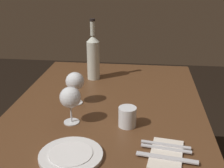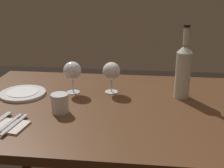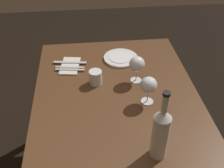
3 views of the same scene
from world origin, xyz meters
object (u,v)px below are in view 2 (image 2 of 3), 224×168
dinner_plate (23,93)px  wine_glass_left (111,72)px  fork_inner (8,124)px  water_tumbler (60,104)px  fork_outer (14,124)px  folded_napkin (2,125)px  wine_bottle (183,70)px  wine_glass_right (72,71)px

dinner_plate → wine_glass_left: bearing=-168.9°
wine_glass_left → fork_inner: wine_glass_left is taller
water_tumbler → fork_inner: bearing=42.4°
fork_inner → fork_outer: bearing=180.0°
dinner_plate → folded_napkin: 0.33m
wine_glass_left → wine_bottle: wine_bottle is taller
wine_bottle → wine_glass_left: bearing=-4.4°
folded_napkin → wine_bottle: bearing=-151.9°
folded_napkin → fork_outer: bearing=180.0°
fork_inner → wine_bottle: bearing=-151.1°
water_tumbler → wine_glass_left: bearing=-126.0°
wine_glass_right → fork_inner: wine_glass_right is taller
wine_glass_right → dinner_plate: size_ratio=0.72×
fork_inner → dinner_plate: bearing=-77.0°
water_tumbler → folded_napkin: bearing=38.4°
wine_glass_right → folded_napkin: bearing=63.8°
folded_napkin → wine_glass_right: bearing=-116.2°
water_tumbler → fork_outer: 0.21m
wine_bottle → folded_napkin: size_ratio=1.70×
wine_glass_right → fork_inner: bearing=66.9°
wine_glass_left → water_tumbler: 0.33m
fork_inner → folded_napkin: bearing=0.0°
wine_glass_right → wine_bottle: 0.53m
dinner_plate → folded_napkin: dinner_plate is taller
fork_outer → wine_glass_left: bearing=-128.7°
wine_glass_right → water_tumbler: 0.25m
water_tumbler → folded_napkin: (0.19, 0.15, -0.03)m
wine_glass_right → folded_napkin: size_ratio=0.79×
wine_glass_right → fork_outer: size_ratio=0.89×
wine_bottle → water_tumbler: wine_bottle is taller
wine_bottle → folded_napkin: 0.83m
fork_outer → fork_inner: bearing=0.0°
wine_glass_left → folded_napkin: 0.57m
wine_glass_left → folded_napkin: size_ratio=0.76×
folded_napkin → fork_inner: 0.03m
folded_napkin → fork_outer: (-0.05, 0.00, 0.01)m
wine_glass_right → dinner_plate: (0.24, 0.06, -0.10)m
folded_napkin → fork_outer: size_ratio=1.13×
wine_glass_left → fork_inner: size_ratio=0.87×
wine_bottle → dinner_plate: 0.78m
wine_glass_right → fork_inner: 0.43m
dinner_plate → fork_inner: size_ratio=1.23×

